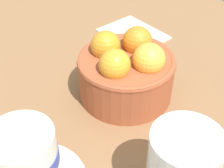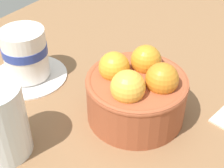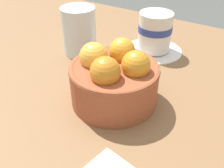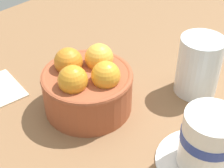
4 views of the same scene
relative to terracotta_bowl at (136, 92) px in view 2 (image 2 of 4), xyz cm
name	(u,v)px [view 2 (image 2 of 4)]	position (x,y,z in cm)	size (l,w,h in cm)	color
ground_plane	(134,124)	(0.01, 0.02, -6.28)	(134.96, 81.88, 3.82)	brown
terracotta_bowl	(136,92)	(0.00, 0.00, 0.00)	(14.00, 14.00, 9.74)	#9E4C2D
coffee_cup	(26,57)	(-2.16, 19.53, -0.35)	(12.60, 12.60, 8.70)	white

